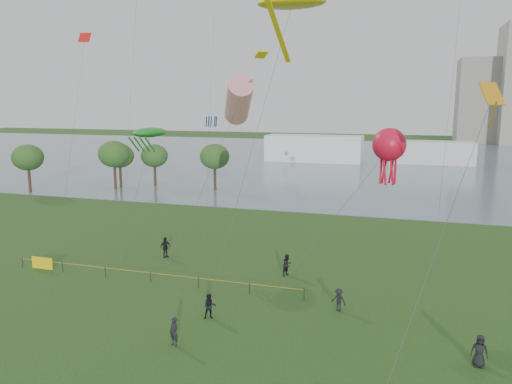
# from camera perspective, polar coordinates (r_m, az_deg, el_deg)

# --- Properties ---
(lake) EXTENTS (400.00, 120.00, 0.08)m
(lake) POSITION_cam_1_polar(r_m,az_deg,el_deg) (120.93, 12.68, 3.54)
(lake) COLOR slate
(lake) RESTS_ON ground_plane
(building_low) EXTENTS (16.00, 18.00, 28.00)m
(building_low) POSITION_cam_1_polar(r_m,az_deg,el_deg) (189.19, 24.40, 9.46)
(building_low) COLOR gray
(building_low) RESTS_ON ground_plane
(pavilion_left) EXTENTS (22.00, 8.00, 6.00)m
(pavilion_left) POSITION_cam_1_polar(r_m,az_deg,el_deg) (117.23, 6.67, 4.98)
(pavilion_left) COLOR white
(pavilion_left) RESTS_ON ground_plane
(pavilion_right) EXTENTS (18.00, 7.00, 5.00)m
(pavilion_right) POSITION_cam_1_polar(r_m,az_deg,el_deg) (118.43, 19.43, 4.27)
(pavilion_right) COLOR silver
(pavilion_right) RESTS_ON ground_plane
(trees) EXTENTS (31.13, 15.12, 7.67)m
(trees) POSITION_cam_1_polar(r_m,az_deg,el_deg) (81.17, -14.73, 4.00)
(trees) COLOR #382419
(trees) RESTS_ON ground_plane
(fence) EXTENTS (24.07, 0.07, 1.05)m
(fence) POSITION_cam_1_polar(r_m,az_deg,el_deg) (42.79, -19.24, -8.15)
(fence) COLOR black
(fence) RESTS_ON ground_plane
(spectator_a) EXTENTS (0.99, 0.92, 1.64)m
(spectator_a) POSITION_cam_1_polar(r_m,az_deg,el_deg) (32.69, -5.32, -12.89)
(spectator_a) COLOR black
(spectator_a) RESTS_ON ground_plane
(spectator_b) EXTENTS (1.13, 0.86, 1.55)m
(spectator_b) POSITION_cam_1_polar(r_m,az_deg,el_deg) (34.09, 9.42, -12.07)
(spectator_b) COLOR black
(spectator_b) RESTS_ON ground_plane
(spectator_c) EXTENTS (0.89, 1.17, 1.85)m
(spectator_c) POSITION_cam_1_polar(r_m,az_deg,el_deg) (45.29, -10.34, -6.22)
(spectator_c) COLOR black
(spectator_c) RESTS_ON ground_plane
(spectator_d) EXTENTS (0.89, 0.62, 1.74)m
(spectator_d) POSITION_cam_1_polar(r_m,az_deg,el_deg) (29.64, 24.17, -16.23)
(spectator_d) COLOR black
(spectator_d) RESTS_ON ground_plane
(spectator_f) EXTENTS (0.71, 0.58, 1.67)m
(spectator_f) POSITION_cam_1_polar(r_m,az_deg,el_deg) (29.66, -9.35, -15.47)
(spectator_f) COLOR black
(spectator_f) RESTS_ON ground_plane
(spectator_g) EXTENTS (1.00, 1.07, 1.75)m
(spectator_g) POSITION_cam_1_polar(r_m,az_deg,el_deg) (40.14, 3.60, -8.31)
(spectator_g) COLOR black
(spectator_g) RESTS_ON ground_plane
(kite_stingray) EXTENTS (6.17, 10.42, 21.47)m
(kite_stingray) POSITION_cam_1_polar(r_m,az_deg,el_deg) (40.43, 4.02, 20.69)
(kite_stingray) COLOR #3F3F42
(kite_windsock) EXTENTS (8.01, 5.24, 15.74)m
(kite_windsock) POSITION_cam_1_polar(r_m,az_deg,el_deg) (39.40, -2.03, 10.41)
(kite_windsock) COLOR #3F3F42
(kite_creature) EXTENTS (2.57, 8.81, 11.29)m
(kite_creature) POSITION_cam_1_polar(r_m,az_deg,el_deg) (48.04, -12.04, 6.64)
(kite_creature) COLOR #3F3F42
(kite_octopus) EXTENTS (8.64, 6.54, 11.84)m
(kite_octopus) POSITION_cam_1_polar(r_m,az_deg,el_deg) (37.19, 14.97, 5.17)
(kite_octopus) COLOR #3F3F42
(kite_delta) EXTENTS (6.11, 13.78, 14.61)m
(kite_delta) POSITION_cam_1_polar(r_m,az_deg,el_deg) (26.34, 24.81, 8.24)
(kite_delta) COLOR #3F3F42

